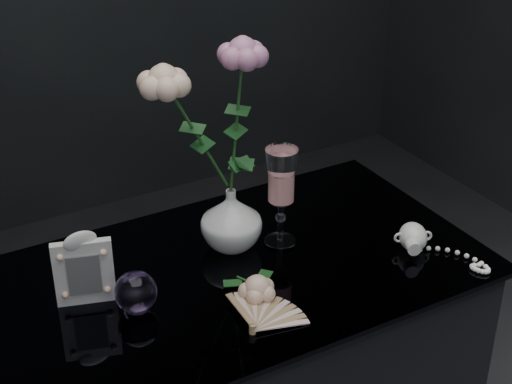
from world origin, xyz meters
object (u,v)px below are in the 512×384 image
wine_glass (281,197)px  picture_frame (83,267)px  paperweight (136,292)px  pearl_jar (413,236)px  vase (231,219)px  loose_rose (257,288)px

wine_glass → picture_frame: (-0.43, 0.00, -0.03)m
paperweight → pearl_jar: bearing=-8.4°
vase → loose_rose: (-0.05, -0.19, -0.04)m
vase → picture_frame: 0.33m
picture_frame → paperweight: bearing=-27.1°
wine_glass → loose_rose: (-0.14, -0.16, -0.08)m
vase → wine_glass: size_ratio=0.61×
pearl_jar → loose_rose: bearing=-157.0°
picture_frame → paperweight: picture_frame is taller
loose_rose → vase: bearing=65.4°
picture_frame → pearl_jar: 0.68m
wine_glass → loose_rose: 0.23m
loose_rose → paperweight: bearing=146.8°
vase → loose_rose: vase is taller
vase → pearl_jar: (0.33, -0.19, -0.04)m
picture_frame → loose_rose: 0.33m
paperweight → pearl_jar: (0.59, -0.09, -0.01)m
vase → picture_frame: (-0.33, -0.04, 0.01)m
vase → wine_glass: (0.10, -0.04, 0.04)m
loose_rose → wine_glass: bearing=36.0°
loose_rose → picture_frame: bearing=140.1°
wine_glass → vase: bearing=158.6°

